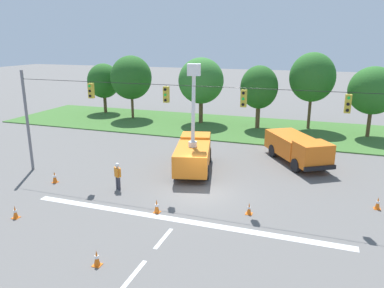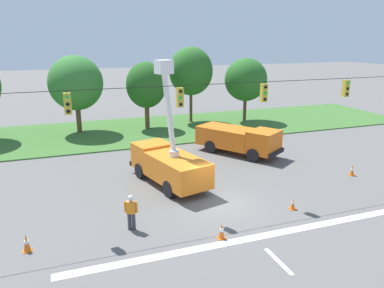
{
  "view_description": "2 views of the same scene",
  "coord_description": "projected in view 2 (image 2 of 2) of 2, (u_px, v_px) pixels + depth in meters",
  "views": [
    {
      "loc": [
        6.57,
        -20.67,
        9.21
      ],
      "look_at": [
        -1.72,
        3.14,
        2.15
      ],
      "focal_mm": 35.0,
      "sensor_mm": 36.0,
      "label": 1
    },
    {
      "loc": [
        -7.94,
        -17.39,
        8.84
      ],
      "look_at": [
        0.01,
        4.49,
        2.22
      ],
      "focal_mm": 35.0,
      "sensor_mm": 36.0,
      "label": 2
    }
  ],
  "objects": [
    {
      "name": "traffic_cone_mid_left",
      "position": [
        27.0,
        243.0,
        15.98
      ],
      "size": [
        0.36,
        0.36,
        0.79
      ],
      "color": "orange",
      "rests_on": "ground"
    },
    {
      "name": "tree_centre",
      "position": [
        76.0,
        83.0,
        34.6
      ],
      "size": [
        4.99,
        5.27,
        7.34
      ],
      "color": "brown",
      "rests_on": "ground"
    },
    {
      "name": "grass_verge",
      "position": [
        145.0,
        130.0,
        37.01
      ],
      "size": [
        56.0,
        12.0,
        0.1
      ],
      "primitive_type": "cube",
      "color": "#3D6B2D",
      "rests_on": "ground"
    },
    {
      "name": "traffic_cone_lane_edge_a",
      "position": [
        293.0,
        204.0,
        19.95
      ],
      "size": [
        0.36,
        0.36,
        0.65
      ],
      "color": "orange",
      "rests_on": "ground"
    },
    {
      "name": "lane_markings",
      "position": [
        272.0,
        254.0,
        15.84
      ],
      "size": [
        17.6,
        15.25,
        0.01
      ],
      "color": "silver",
      "rests_on": "ground"
    },
    {
      "name": "signal_gantry",
      "position": [
        222.0,
        123.0,
        19.51
      ],
      "size": [
        26.2,
        0.33,
        7.2
      ],
      "color": "slate",
      "rests_on": "ground"
    },
    {
      "name": "traffic_cone_foreground_left",
      "position": [
        352.0,
        170.0,
        24.86
      ],
      "size": [
        0.36,
        0.36,
        0.72
      ],
      "color": "orange",
      "rests_on": "ground"
    },
    {
      "name": "tree_east_end",
      "position": [
        246.0,
        80.0,
        39.7
      ],
      "size": [
        4.56,
        4.29,
        6.83
      ],
      "color": "brown",
      "rests_on": "ground"
    },
    {
      "name": "traffic_cone_far_left",
      "position": [
        222.0,
        231.0,
        17.0
      ],
      "size": [
        0.36,
        0.36,
        0.76
      ],
      "color": "orange",
      "rests_on": "ground"
    },
    {
      "name": "utility_truck_support_near",
      "position": [
        239.0,
        139.0,
        29.31
      ],
      "size": [
        5.62,
        6.91,
        2.18
      ],
      "color": "orange",
      "rests_on": "ground"
    },
    {
      "name": "utility_truck_bucket_lift",
      "position": [
        168.0,
        162.0,
        23.18
      ],
      "size": [
        3.81,
        6.86,
        7.61
      ],
      "color": "orange",
      "rests_on": "ground"
    },
    {
      "name": "ground_plane",
      "position": [
        219.0,
        203.0,
        20.75
      ],
      "size": [
        200.0,
        200.0,
        0.0
      ],
      "primitive_type": "plane",
      "color": "#605E5B"
    },
    {
      "name": "tree_east",
      "position": [
        146.0,
        85.0,
        36.38
      ],
      "size": [
        3.9,
        3.98,
        6.66
      ],
      "color": "brown",
      "rests_on": "ground"
    },
    {
      "name": "tree_far_east",
      "position": [
        191.0,
        71.0,
        39.09
      ],
      "size": [
        4.63,
        4.31,
        7.99
      ],
      "color": "brown",
      "rests_on": "ground"
    },
    {
      "name": "road_worker",
      "position": [
        131.0,
        210.0,
        17.63
      ],
      "size": [
        0.6,
        0.39,
        1.77
      ],
      "color": "#383842",
      "rests_on": "ground"
    }
  ]
}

